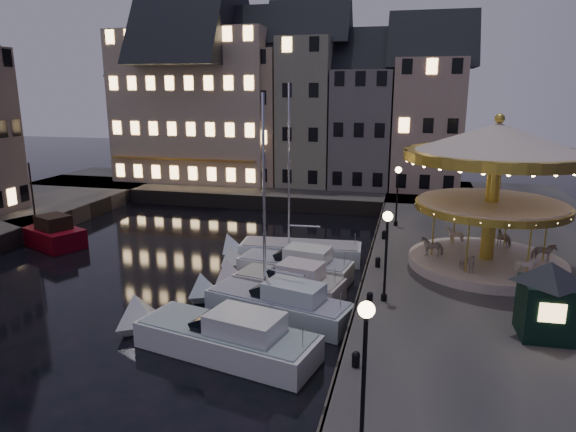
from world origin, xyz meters
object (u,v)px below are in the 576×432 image
(red_fishing_boat, at_px, (45,234))
(carousel, at_px, (495,168))
(bollard_d, at_px, (384,234))
(motorboat_f, at_px, (292,252))
(streetlamp_a, at_px, (365,354))
(motorboat_b, at_px, (218,337))
(streetlamp_c, at_px, (398,188))
(motorboat_e, at_px, (288,267))
(streetlamp_b, at_px, (387,243))
(motorboat_d, at_px, (282,284))
(bollard_c, at_px, (378,262))
(ticket_kiosk, at_px, (548,286))
(motorboat_c, at_px, (270,304))
(bollard_b, at_px, (370,297))
(bollard_a, at_px, (356,358))

(red_fishing_boat, xyz_separation_m, carousel, (29.11, -1.78, 5.98))
(bollard_d, bearing_deg, motorboat_f, -162.83)
(streetlamp_a, relative_size, motorboat_b, 0.47)
(streetlamp_c, distance_m, motorboat_e, 10.65)
(streetlamp_a, xyz_separation_m, streetlamp_b, (0.00, 10.00, 0.00))
(motorboat_d, relative_size, red_fishing_boat, 0.91)
(streetlamp_a, xyz_separation_m, bollard_c, (-0.60, 14.50, -2.41))
(carousel, bearing_deg, ticket_kiosk, -81.74)
(bollard_d, distance_m, motorboat_c, 11.27)
(streetlamp_c, distance_m, bollard_b, 14.22)
(streetlamp_b, relative_size, bollard_a, 7.32)
(motorboat_d, relative_size, ticket_kiosk, 1.96)
(bollard_a, bearing_deg, red_fishing_boat, 149.79)
(motorboat_f, bearing_deg, streetlamp_b, -52.77)
(ticket_kiosk, bearing_deg, red_fishing_boat, 162.26)
(streetlamp_b, bearing_deg, bollard_a, -95.71)
(bollard_b, relative_size, motorboat_d, 0.08)
(carousel, bearing_deg, motorboat_f, 168.14)
(bollard_b, height_order, motorboat_f, motorboat_f)
(bollard_b, distance_m, motorboat_d, 5.78)
(red_fishing_boat, relative_size, carousel, 0.81)
(motorboat_d, distance_m, red_fishing_boat, 19.30)
(streetlamp_b, height_order, ticket_kiosk, streetlamp_b)
(bollard_b, bearing_deg, carousel, 48.38)
(bollard_d, bearing_deg, ticket_kiosk, -60.49)
(bollard_a, height_order, bollard_d, same)
(motorboat_b, relative_size, carousel, 0.95)
(motorboat_d, xyz_separation_m, motorboat_e, (-0.30, 2.68, 0.00))
(streetlamp_a, height_order, motorboat_d, streetlamp_a)
(bollard_a, bearing_deg, carousel, 64.51)
(bollard_a, distance_m, carousel, 14.09)
(bollard_a, bearing_deg, motorboat_e, 114.67)
(motorboat_f, bearing_deg, bollard_d, 17.17)
(red_fishing_boat, bearing_deg, carousel, -3.50)
(streetlamp_b, relative_size, red_fishing_boat, 0.55)
(bollard_d, relative_size, motorboat_f, 0.05)
(streetlamp_b, distance_m, carousel, 8.19)
(motorboat_c, height_order, carousel, motorboat_c)
(streetlamp_c, relative_size, motorboat_f, 0.36)
(bollard_d, distance_m, motorboat_f, 6.03)
(streetlamp_a, height_order, ticket_kiosk, streetlamp_a)
(bollard_a, bearing_deg, bollard_b, 90.00)
(streetlamp_b, distance_m, motorboat_d, 6.88)
(bollard_d, distance_m, red_fishing_boat, 23.58)
(ticket_kiosk, bearing_deg, bollard_d, 119.51)
(streetlamp_b, xyz_separation_m, motorboat_b, (-6.51, -3.93, -3.37))
(motorboat_b, height_order, ticket_kiosk, ticket_kiosk)
(streetlamp_b, height_order, motorboat_c, motorboat_c)
(streetlamp_b, bearing_deg, ticket_kiosk, -18.06)
(bollard_c, xyz_separation_m, bollard_d, (0.00, 5.50, 0.00))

